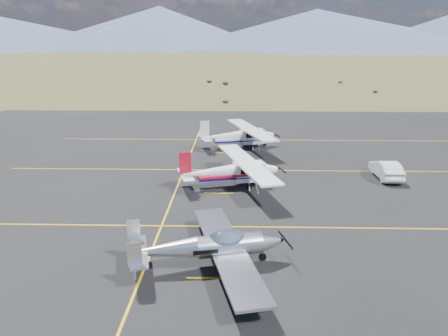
% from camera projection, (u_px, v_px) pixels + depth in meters
% --- Properties ---
extents(ground, '(1600.00, 1600.00, 0.00)m').
position_uv_depth(ground, '(272.00, 243.00, 22.34)').
color(ground, '#383D1C').
rests_on(ground, ground).
extents(apron, '(72.00, 72.00, 0.02)m').
position_uv_depth(apron, '(263.00, 196.00, 29.05)').
color(apron, black).
rests_on(apron, ground).
extents(aircraft_low_wing, '(7.13, 9.76, 2.12)m').
position_uv_depth(aircraft_low_wing, '(211.00, 246.00, 19.77)').
color(aircraft_low_wing, silver).
rests_on(aircraft_low_wing, apron).
extents(aircraft_cessna, '(7.14, 10.64, 2.71)m').
position_uv_depth(aircraft_cessna, '(232.00, 170.00, 30.61)').
color(aircraft_cessna, white).
rests_on(aircraft_cessna, apron).
extents(aircraft_plain, '(7.46, 10.92, 2.79)m').
position_uv_depth(aircraft_plain, '(239.00, 135.00, 41.68)').
color(aircraft_plain, silver).
rests_on(aircraft_plain, apron).
extents(sedan, '(1.46, 4.12, 1.35)m').
position_uv_depth(sedan, '(386.00, 169.00, 32.67)').
color(sedan, white).
rests_on(sedan, apron).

